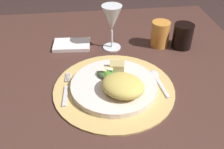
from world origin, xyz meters
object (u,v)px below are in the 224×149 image
(dinner_plate, at_px, (114,86))
(spoon, at_px, (157,78))
(dark_tumbler, at_px, (183,36))
(dining_table, at_px, (97,106))
(napkin, at_px, (72,45))
(wine_glass, at_px, (112,19))
(amber_tumbler, at_px, (160,34))
(fork, at_px, (66,90))

(dinner_plate, height_order, spoon, dinner_plate)
(dinner_plate, bearing_deg, dark_tumbler, 37.51)
(dining_table, relative_size, napkin, 8.20)
(spoon, distance_m, wine_glass, 0.27)
(dinner_plate, relative_size, napkin, 1.90)
(napkin, xyz_separation_m, wine_glass, (0.15, -0.03, 0.11))
(spoon, height_order, dark_tumbler, dark_tumbler)
(spoon, height_order, amber_tumbler, amber_tumbler)
(spoon, distance_m, dark_tumbler, 0.25)
(dining_table, height_order, spoon, spoon)
(dining_table, xyz_separation_m, dark_tumbler, (0.35, 0.15, 0.19))
(dinner_plate, height_order, napkin, dinner_plate)
(spoon, bearing_deg, dinner_plate, -169.09)
(dining_table, bearing_deg, napkin, 110.76)
(amber_tumbler, bearing_deg, fork, -145.70)
(dinner_plate, bearing_deg, amber_tumbler, 49.55)
(dinner_plate, relative_size, spoon, 1.87)
(spoon, xyz_separation_m, napkin, (-0.27, 0.25, -0.00))
(dining_table, relative_size, dark_tumbler, 12.18)
(dining_table, height_order, wine_glass, wine_glass)
(amber_tumbler, distance_m, dark_tumbler, 0.09)
(napkin, distance_m, dark_tumbler, 0.43)
(fork, xyz_separation_m, spoon, (0.29, 0.02, 0.00))
(dining_table, distance_m, napkin, 0.26)
(amber_tumbler, bearing_deg, dining_table, -147.11)
(dining_table, xyz_separation_m, spoon, (0.20, -0.05, 0.15))
(dinner_plate, xyz_separation_m, dark_tumbler, (0.29, 0.22, 0.03))
(fork, xyz_separation_m, napkin, (0.02, 0.28, -0.00))
(wine_glass, bearing_deg, amber_tumbler, -1.15)
(fork, height_order, amber_tumbler, amber_tumbler)
(dining_table, bearing_deg, spoon, -13.71)
(wine_glass, relative_size, dark_tumbler, 1.80)
(amber_tumbler, relative_size, dark_tumbler, 1.04)
(fork, bearing_deg, dining_table, 38.05)
(napkin, distance_m, amber_tumbler, 0.34)
(wine_glass, distance_m, amber_tumbler, 0.20)
(amber_tumbler, bearing_deg, wine_glass, 178.85)
(napkin, bearing_deg, dark_tumbler, -7.37)
(fork, height_order, dark_tumbler, dark_tumbler)
(fork, height_order, wine_glass, wine_glass)
(wine_glass, xyz_separation_m, dark_tumbler, (0.27, -0.03, -0.07))
(fork, distance_m, amber_tumbler, 0.43)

